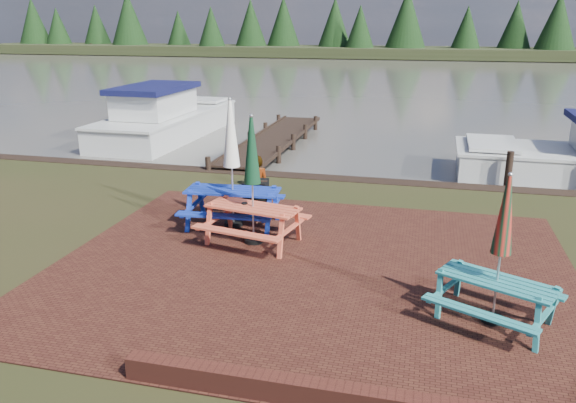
# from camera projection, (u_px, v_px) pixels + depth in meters

# --- Properties ---
(ground) EXTENTS (120.00, 120.00, 0.00)m
(ground) POSITION_uv_depth(u_px,v_px,m) (298.00, 294.00, 8.94)
(ground) COLOR black
(ground) RESTS_ON ground
(paving) EXTENTS (9.00, 7.50, 0.02)m
(paving) POSITION_uv_depth(u_px,v_px,m) (310.00, 268.00, 9.86)
(paving) COLOR #371711
(paving) RESTS_ON ground
(brick_wall) EXTENTS (6.21, 1.79, 0.30)m
(brick_wall) POSITION_uv_depth(u_px,v_px,m) (438.00, 402.00, 6.17)
(brick_wall) COLOR #4C1E16
(brick_wall) RESTS_ON ground
(water) EXTENTS (120.00, 60.00, 0.02)m
(water) POSITION_uv_depth(u_px,v_px,m) (406.00, 78.00, 43.13)
(water) COLOR #403D37
(water) RESTS_ON ground
(far_treeline) EXTENTS (120.00, 10.00, 8.10)m
(far_treeline) POSITION_uv_depth(u_px,v_px,m) (418.00, 29.00, 68.93)
(far_treeline) COLOR black
(far_treeline) RESTS_ON ground
(picnic_table_teal) EXTENTS (2.05, 1.97, 2.21)m
(picnic_table_teal) POSITION_uv_depth(u_px,v_px,m) (498.00, 273.00, 7.87)
(picnic_table_teal) COLOR teal
(picnic_table_teal) RESTS_ON ground
(picnic_table_red) EXTENTS (2.08, 1.92, 2.50)m
(picnic_table_red) POSITION_uv_depth(u_px,v_px,m) (253.00, 201.00, 10.73)
(picnic_table_red) COLOR #DC5638
(picnic_table_red) RESTS_ON ground
(picnic_table_blue) EXTENTS (2.05, 1.85, 2.68)m
(picnic_table_blue) POSITION_uv_depth(u_px,v_px,m) (232.00, 184.00, 11.61)
(picnic_table_blue) COLOR #1530A4
(picnic_table_blue) RESTS_ON ground
(chalkboard) EXTENTS (0.54, 0.59, 0.82)m
(chalkboard) POSITION_uv_depth(u_px,v_px,m) (256.00, 198.00, 12.40)
(chalkboard) COLOR black
(chalkboard) RESTS_ON ground
(jetty) EXTENTS (1.76, 9.08, 1.00)m
(jetty) POSITION_uv_depth(u_px,v_px,m) (273.00, 139.00, 20.13)
(jetty) COLOR black
(jetty) RESTS_ON ground
(boat_jetty) EXTENTS (2.87, 7.99, 2.30)m
(boat_jetty) POSITION_uv_depth(u_px,v_px,m) (166.00, 120.00, 21.77)
(boat_jetty) COLOR beige
(boat_jetty) RESTS_ON ground
(person) EXTENTS (0.68, 0.52, 1.67)m
(person) POSITION_uv_depth(u_px,v_px,m) (257.00, 156.00, 14.48)
(person) COLOR gray
(person) RESTS_ON ground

